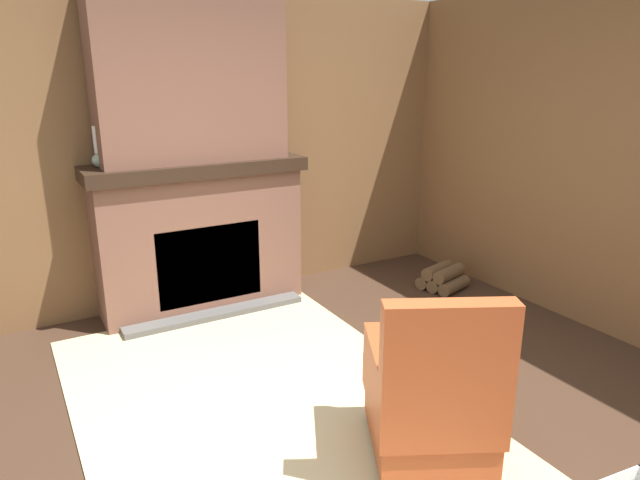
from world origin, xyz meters
TOP-DOWN VIEW (x-y plane):
  - ground_plane at (0.00, 0.00)m, footprint 14.00×14.00m
  - wood_panel_wall_left at (-2.60, 0.00)m, footprint 0.06×5.73m
  - fireplace_hearth at (-2.33, 0.00)m, footprint 0.66×1.80m
  - chimney_breast at (-2.34, 0.00)m, footprint 0.40×1.50m
  - area_rug at (-0.22, -0.19)m, footprint 3.96×2.14m
  - armchair at (0.23, 0.37)m, footprint 0.90×0.88m
  - firewood_stack at (-1.61, 2.10)m, footprint 0.46×0.47m
  - oil_lamp_vase at (-2.39, -0.73)m, footprint 0.11×0.11m
  - storage_case at (-2.39, 0.61)m, footprint 0.17×0.25m
  - decorative_plate_on_mantel at (-2.41, -0.09)m, footprint 0.06×0.22m

SIDE VIEW (x-z plane):
  - ground_plane at x=0.00m, z-range 0.00..0.00m
  - area_rug at x=-0.22m, z-range 0.00..0.01m
  - firewood_stack at x=-1.61m, z-range -0.01..0.22m
  - armchair at x=0.23m, z-range -0.14..0.86m
  - fireplace_hearth at x=-2.33m, z-range 0.00..1.28m
  - wood_panel_wall_left at x=-2.60m, z-range 0.00..2.65m
  - storage_case at x=-2.39m, z-range 1.28..1.43m
  - decorative_plate_on_mantel at x=-2.41m, z-range 1.28..1.50m
  - oil_lamp_vase at x=-2.39m, z-range 1.24..1.55m
  - chimney_breast at x=-2.34m, z-range 1.28..2.63m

